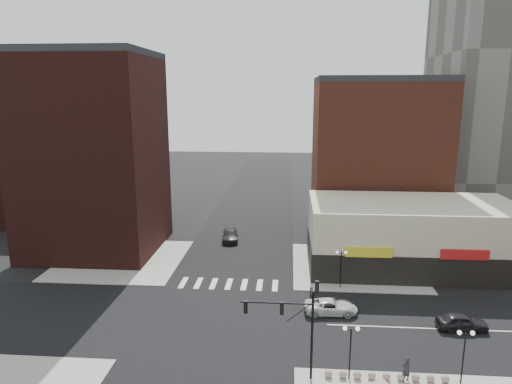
{
  "coord_description": "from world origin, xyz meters",
  "views": [
    {
      "loc": [
        6.43,
        -38.26,
        20.76
      ],
      "look_at": [
        3.08,
        5.79,
        11.0
      ],
      "focal_mm": 32.0,
      "sensor_mm": 36.0,
      "label": 1
    }
  ],
  "objects_px": {
    "street_lamp_se_b": "(465,343)",
    "traffic_signal": "(299,315)",
    "street_lamp_ne": "(341,260)",
    "dark_sedan_east": "(462,322)",
    "street_lamp_se_a": "(351,339)",
    "dark_sedan_north": "(230,235)",
    "pedestrian": "(406,369)",
    "white_suv": "(331,307)"
  },
  "relations": [
    {
      "from": "traffic_signal",
      "to": "street_lamp_ne",
      "type": "xyz_separation_m",
      "value": [
        4.76,
        15.83,
        -1.67
      ]
    },
    {
      "from": "street_lamp_se_a",
      "to": "white_suv",
      "type": "xyz_separation_m",
      "value": [
        -0.46,
        10.25,
        -2.59
      ]
    },
    {
      "from": "white_suv",
      "to": "street_lamp_se_a",
      "type": "bearing_deg",
      "value": 178.81
    },
    {
      "from": "dark_sedan_east",
      "to": "pedestrian",
      "type": "height_order",
      "value": "pedestrian"
    },
    {
      "from": "dark_sedan_north",
      "to": "pedestrian",
      "type": "relative_size",
      "value": 2.81
    },
    {
      "from": "street_lamp_ne",
      "to": "dark_sedan_east",
      "type": "distance_m",
      "value": 12.94
    },
    {
      "from": "street_lamp_ne",
      "to": "dark_sedan_east",
      "type": "bearing_deg",
      "value": -38.8
    },
    {
      "from": "street_lamp_se_a",
      "to": "street_lamp_se_b",
      "type": "relative_size",
      "value": 1.0
    },
    {
      "from": "pedestrian",
      "to": "street_lamp_ne",
      "type": "bearing_deg",
      "value": -104.84
    },
    {
      "from": "white_suv",
      "to": "dark_sedan_north",
      "type": "xyz_separation_m",
      "value": [
        -12.48,
        20.99,
        0.09
      ]
    },
    {
      "from": "white_suv",
      "to": "dark_sedan_east",
      "type": "height_order",
      "value": "dark_sedan_east"
    },
    {
      "from": "street_lamp_se_a",
      "to": "street_lamp_se_b",
      "type": "height_order",
      "value": "same"
    },
    {
      "from": "street_lamp_se_b",
      "to": "pedestrian",
      "type": "distance_m",
      "value": 4.51
    },
    {
      "from": "traffic_signal",
      "to": "dark_sedan_east",
      "type": "distance_m",
      "value": 17.16
    },
    {
      "from": "white_suv",
      "to": "street_lamp_ne",
      "type": "bearing_deg",
      "value": -18.04
    },
    {
      "from": "street_lamp_ne",
      "to": "dark_sedan_north",
      "type": "relative_size",
      "value": 0.77
    },
    {
      "from": "dark_sedan_north",
      "to": "pedestrian",
      "type": "height_order",
      "value": "pedestrian"
    },
    {
      "from": "street_lamp_se_b",
      "to": "traffic_signal",
      "type": "bearing_deg",
      "value": 179.18
    },
    {
      "from": "street_lamp_ne",
      "to": "dark_sedan_north",
      "type": "bearing_deg",
      "value": 132.44
    },
    {
      "from": "pedestrian",
      "to": "dark_sedan_east",
      "type": "bearing_deg",
      "value": -155.95
    },
    {
      "from": "traffic_signal",
      "to": "pedestrian",
      "type": "distance_m",
      "value": 8.74
    },
    {
      "from": "traffic_signal",
      "to": "white_suv",
      "type": "relative_size",
      "value": 1.55
    },
    {
      "from": "street_lamp_se_a",
      "to": "dark_sedan_north",
      "type": "xyz_separation_m",
      "value": [
        -12.94,
        31.24,
        -2.5
      ]
    },
    {
      "from": "white_suv",
      "to": "pedestrian",
      "type": "distance_m",
      "value": 11.21
    },
    {
      "from": "street_lamp_se_a",
      "to": "street_lamp_ne",
      "type": "xyz_separation_m",
      "value": [
        1.0,
        16.0,
        0.0
      ]
    },
    {
      "from": "traffic_signal",
      "to": "dark_sedan_east",
      "type": "bearing_deg",
      "value": 28.28
    },
    {
      "from": "traffic_signal",
      "to": "dark_sedan_north",
      "type": "xyz_separation_m",
      "value": [
        -9.17,
        31.07,
        -4.17
      ]
    },
    {
      "from": "traffic_signal",
      "to": "dark_sedan_east",
      "type": "relative_size",
      "value": 1.77
    },
    {
      "from": "pedestrian",
      "to": "white_suv",
      "type": "bearing_deg",
      "value": -91.84
    },
    {
      "from": "street_lamp_se_b",
      "to": "street_lamp_ne",
      "type": "relative_size",
      "value": 1.0
    },
    {
      "from": "street_lamp_se_b",
      "to": "dark_sedan_north",
      "type": "xyz_separation_m",
      "value": [
        -20.94,
        31.24,
        -2.5
      ]
    },
    {
      "from": "white_suv",
      "to": "pedestrian",
      "type": "xyz_separation_m",
      "value": [
        4.53,
        -10.25,
        0.39
      ]
    },
    {
      "from": "street_lamp_se_a",
      "to": "dark_sedan_east",
      "type": "relative_size",
      "value": 0.95
    },
    {
      "from": "traffic_signal",
      "to": "street_lamp_ne",
      "type": "bearing_deg",
      "value": 73.25
    },
    {
      "from": "street_lamp_se_a",
      "to": "pedestrian",
      "type": "height_order",
      "value": "street_lamp_se_a"
    },
    {
      "from": "dark_sedan_north",
      "to": "traffic_signal",
      "type": "bearing_deg",
      "value": -80.48
    },
    {
      "from": "dark_sedan_east",
      "to": "dark_sedan_north",
      "type": "relative_size",
      "value": 0.81
    },
    {
      "from": "street_lamp_se_b",
      "to": "dark_sedan_north",
      "type": "relative_size",
      "value": 0.77
    },
    {
      "from": "dark_sedan_north",
      "to": "street_lamp_se_b",
      "type": "bearing_deg",
      "value": -63.1
    },
    {
      "from": "street_lamp_ne",
      "to": "dark_sedan_north",
      "type": "distance_m",
      "value": 20.81
    },
    {
      "from": "street_lamp_ne",
      "to": "dark_sedan_east",
      "type": "height_order",
      "value": "street_lamp_ne"
    },
    {
      "from": "street_lamp_se_b",
      "to": "pedestrian",
      "type": "bearing_deg",
      "value": 180.0
    }
  ]
}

